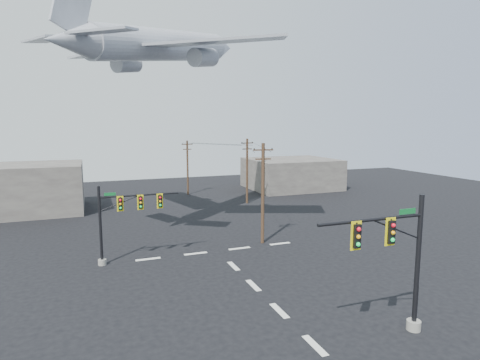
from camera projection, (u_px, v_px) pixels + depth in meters
name	position (u px, v px, depth m)	size (l,w,h in m)	color
ground	(279.00, 311.00, 23.75)	(120.00, 120.00, 0.00)	black
lane_markings	(246.00, 278.00, 28.68)	(14.00, 21.20, 0.01)	silver
signal_mast_near	(399.00, 263.00, 20.50)	(6.51, 0.81, 7.41)	gray
signal_mast_far	(121.00, 219.00, 31.44)	(6.47, 0.69, 6.27)	gray
utility_pole_a	(263.00, 192.00, 36.54)	(1.84, 0.44, 9.25)	#492E1F
utility_pole_b	(247.00, 170.00, 54.97)	(1.81, 0.33, 8.94)	#492E1F
utility_pole_c	(188.00, 167.00, 61.79)	(1.72, 0.29, 8.37)	#492E1F
power_lines	(237.00, 145.00, 50.03)	(7.65, 27.41, 0.44)	black
airliner	(164.00, 46.00, 39.55)	(23.55, 22.46, 7.28)	#A8ACB4
building_left	(4.00, 190.00, 48.71)	(18.00, 10.00, 6.00)	slate
building_right	(291.00, 174.00, 68.14)	(14.00, 12.00, 5.00)	slate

